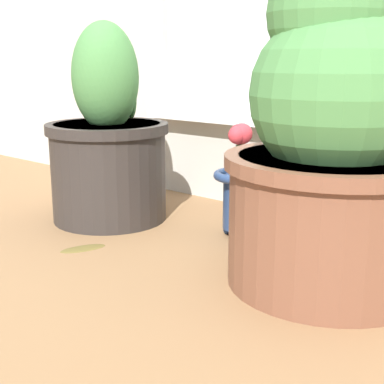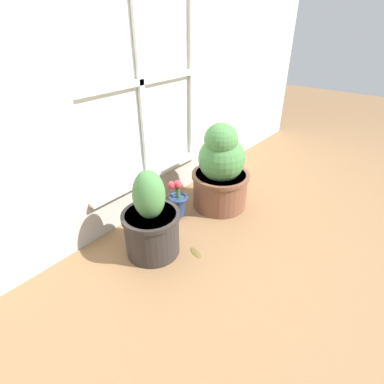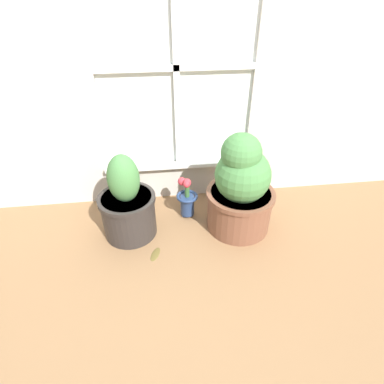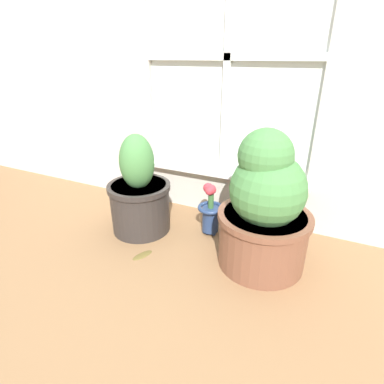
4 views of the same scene
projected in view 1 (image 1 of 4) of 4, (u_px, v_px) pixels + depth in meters
name	position (u px, v px, depth m)	size (l,w,h in m)	color
ground_plane	(153.00, 263.00, 1.19)	(10.00, 10.00, 0.00)	olive
potted_plant_left	(108.00, 146.00, 1.47)	(0.34, 0.34, 0.54)	#2D2826
potted_plant_right	(331.00, 145.00, 1.02)	(0.41, 0.41, 0.64)	brown
flower_vase	(240.00, 183.00, 1.35)	(0.14, 0.14, 0.29)	navy
fallen_leaf	(83.00, 247.00, 1.28)	(0.08, 0.12, 0.01)	brown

